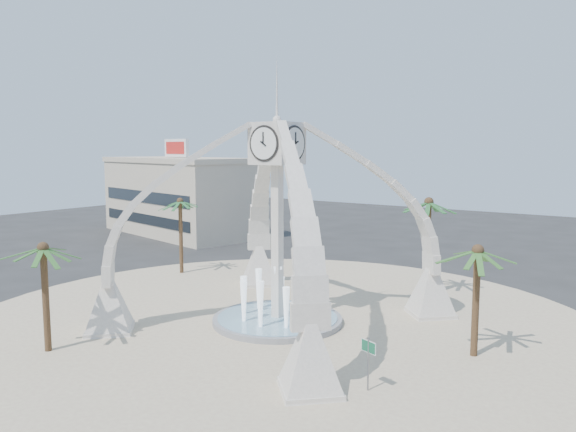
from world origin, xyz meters
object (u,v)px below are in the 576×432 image
Objects in this scene: clock_tower at (277,219)px; palm_west at (180,203)px; fountain at (277,319)px; street_sign at (368,353)px; palm_south at (43,249)px; palm_north at (429,204)px; palm_east at (478,252)px.

clock_tower is 2.58× the size of palm_west.
fountain is 17.38m from palm_west.
palm_west reaches higher than street_sign.
palm_west reaches higher than palm_south.
clock_tower is 2.24× the size of fountain.
street_sign is at bearing -76.46° from palm_north.
palm_north is 1.22× the size of palm_south.
fountain is 1.03× the size of palm_north.
palm_north is (5.03, 11.49, 6.52)m from fountain.
palm_east is 22.46m from palm_south.
fountain is 3.24× the size of street_sign.
clock_tower is 13.10m from palm_south.
palm_west is at bearing 114.85° from palm_south.
palm_north is 3.14× the size of street_sign.
palm_east is 0.91× the size of palm_west.
clock_tower is at bearing -22.86° from palm_west.
palm_north reaches higher than palm_west.
palm_east is at bearing 7.32° from fountain.
palm_west is (-15.08, 6.36, -0.33)m from clock_tower.
clock_tower is at bearing 57.43° from palm_south.
palm_east is 12.05m from palm_north.
palm_south reaches higher than fountain.
clock_tower is 2.32× the size of palm_north.
clock_tower reaches higher than palm_north.
palm_north is at bearing 14.32° from palm_west.
street_sign is (24.19, -11.86, -4.40)m from palm_west.
palm_north is at bearing 122.51° from street_sign.
clock_tower reaches higher than street_sign.
fountain is at bearing -172.68° from palm_east.
palm_south is 2.57× the size of street_sign.
fountain is at bearing -22.86° from palm_west.
palm_east is at bearing 33.83° from palm_south.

